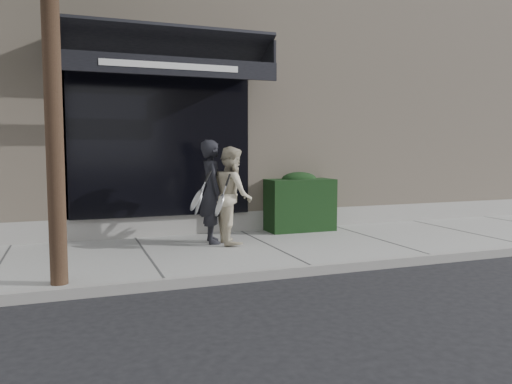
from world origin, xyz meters
name	(u,v)px	position (x,y,z in m)	size (l,w,h in m)	color
ground	(270,253)	(0.00, 0.00, 0.00)	(80.00, 80.00, 0.00)	black
sidewalk	(270,249)	(0.00, 0.00, 0.06)	(20.00, 3.00, 0.12)	gray
curb	(313,270)	(0.00, -1.55, 0.07)	(20.00, 0.10, 0.14)	gray
building_facade	(197,108)	(-0.01, 4.96, 2.74)	(14.30, 8.04, 5.64)	#BEA991
hedge	(299,203)	(1.10, 1.25, 0.66)	(1.30, 0.70, 1.14)	black
pedestrian_front	(212,192)	(-0.82, 0.58, 0.98)	(0.70, 0.88, 1.73)	black
pedestrian_back	(232,195)	(-0.52, 0.42, 0.93)	(0.76, 0.92, 1.62)	#C1B69A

